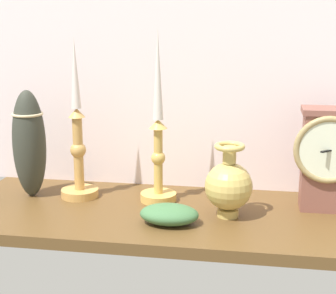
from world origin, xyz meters
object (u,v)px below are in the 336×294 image
(candlestick_tall_left, at_px, (78,148))
(brass_vase_bulbous, at_px, (229,185))
(mantel_clock, at_px, (326,157))
(candlestick_tall_center, at_px, (158,144))
(tall_ceramic_vase, at_px, (29,143))

(candlestick_tall_left, bearing_deg, brass_vase_bulbous, -11.49)
(candlestick_tall_left, bearing_deg, mantel_clock, 0.42)
(candlestick_tall_center, xyz_separation_m, brass_vase_bulbous, (0.16, -0.07, -0.06))
(candlestick_tall_left, xyz_separation_m, tall_ceramic_vase, (-0.11, -0.01, 0.01))
(mantel_clock, xyz_separation_m, candlestick_tall_center, (-0.36, -0.00, 0.01))
(candlestick_tall_left, relative_size, brass_vase_bulbous, 2.34)
(candlestick_tall_center, relative_size, tall_ceramic_vase, 1.56)
(candlestick_tall_left, distance_m, candlestick_tall_center, 0.18)
(mantel_clock, height_order, candlestick_tall_left, candlestick_tall_left)
(candlestick_tall_center, bearing_deg, mantel_clock, 0.32)
(tall_ceramic_vase, bearing_deg, candlestick_tall_center, 2.54)
(tall_ceramic_vase, bearing_deg, mantel_clock, 1.32)
(candlestick_tall_center, relative_size, brass_vase_bulbous, 2.47)
(mantel_clock, xyz_separation_m, candlestick_tall_left, (-0.54, -0.00, -0.00))
(mantel_clock, bearing_deg, candlestick_tall_center, -179.68)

